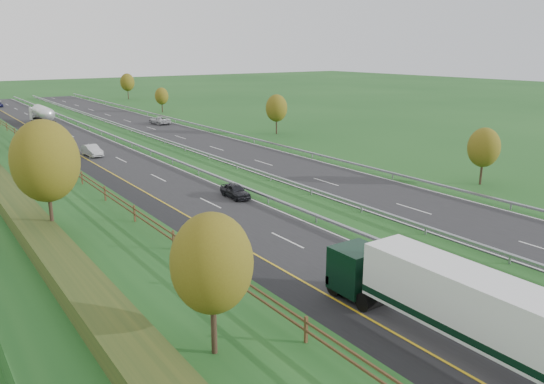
% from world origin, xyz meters
% --- Properties ---
extents(ground, '(400.00, 400.00, 0.00)m').
position_xyz_m(ground, '(8.00, 55.00, 0.00)').
color(ground, '#1A4A1B').
rests_on(ground, ground).
extents(near_carriageway, '(10.50, 200.00, 0.04)m').
position_xyz_m(near_carriageway, '(0.00, 60.00, 0.02)').
color(near_carriageway, black).
rests_on(near_carriageway, ground).
extents(far_carriageway, '(10.50, 200.00, 0.04)m').
position_xyz_m(far_carriageway, '(16.50, 60.00, 0.02)').
color(far_carriageway, black).
rests_on(far_carriageway, ground).
extents(hard_shoulder, '(3.00, 200.00, 0.04)m').
position_xyz_m(hard_shoulder, '(-3.75, 60.00, 0.02)').
color(hard_shoulder, black).
rests_on(hard_shoulder, ground).
extents(lane_markings, '(26.75, 200.00, 0.01)m').
position_xyz_m(lane_markings, '(6.40, 59.88, 0.05)').
color(lane_markings, silver).
rests_on(lane_markings, near_carriageway).
extents(fence_left, '(0.12, 189.06, 1.20)m').
position_xyz_m(fence_left, '(-8.50, 59.59, 2.73)').
color(fence_left, '#422B19').
rests_on(fence_left, embankment_left).
extents(median_barrier_near, '(0.32, 200.00, 0.71)m').
position_xyz_m(median_barrier_near, '(5.70, 60.00, 0.61)').
color(median_barrier_near, gray).
rests_on(median_barrier_near, ground).
extents(median_barrier_far, '(0.32, 200.00, 0.71)m').
position_xyz_m(median_barrier_far, '(10.80, 60.00, 0.61)').
color(median_barrier_far, gray).
rests_on(median_barrier_far, ground).
extents(outer_barrier_far, '(0.32, 200.00, 0.71)m').
position_xyz_m(outer_barrier_far, '(22.30, 60.00, 0.62)').
color(outer_barrier_far, gray).
rests_on(outer_barrier_far, ground).
extents(trees_far, '(8.45, 118.60, 7.12)m').
position_xyz_m(trees_far, '(29.80, 89.21, 4.25)').
color(trees_far, '#2D2116').
rests_on(trees_far, ground).
extents(box_lorry, '(2.58, 16.28, 4.06)m').
position_xyz_m(box_lorry, '(-0.97, 6.16, 2.33)').
color(box_lorry, black).
rests_on(box_lorry, near_carriageway).
extents(road_tanker, '(2.40, 11.22, 3.46)m').
position_xyz_m(road_tanker, '(0.60, 99.72, 1.86)').
color(road_tanker, silver).
rests_on(road_tanker, near_carriageway).
extents(car_dark_near, '(1.70, 3.97, 1.34)m').
position_xyz_m(car_dark_near, '(4.12, 35.27, 0.71)').
color(car_dark_near, black).
rests_on(car_dark_near, near_carriageway).
extents(car_silver_mid, '(1.90, 4.57, 1.47)m').
position_xyz_m(car_silver_mid, '(-1.02, 63.61, 0.78)').
color(car_silver_mid, '#ABABB0').
rests_on(car_silver_mid, near_carriageway).
extents(car_oncoming, '(2.75, 5.38, 1.46)m').
position_xyz_m(car_oncoming, '(18.71, 87.23, 0.77)').
color(car_oncoming, silver).
rests_on(car_oncoming, far_carriageway).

